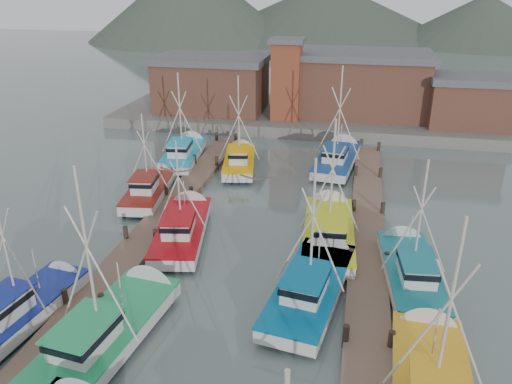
% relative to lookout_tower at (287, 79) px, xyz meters
% --- Properties ---
extents(ground, '(260.00, 260.00, 0.00)m').
position_rel_lookout_tower_xyz_m(ground, '(2.00, -33.00, -5.55)').
color(ground, '#50605E').
rests_on(ground, ground).
extents(dock_left, '(2.30, 46.00, 1.50)m').
position_rel_lookout_tower_xyz_m(dock_left, '(-5.00, -28.96, -5.34)').
color(dock_left, brown).
rests_on(dock_left, ground).
extents(dock_right, '(2.30, 46.00, 1.50)m').
position_rel_lookout_tower_xyz_m(dock_right, '(9.00, -28.96, -5.34)').
color(dock_right, brown).
rests_on(dock_right, ground).
extents(quay, '(44.00, 16.00, 1.20)m').
position_rel_lookout_tower_xyz_m(quay, '(2.00, 4.00, -4.95)').
color(quay, slate).
rests_on(quay, ground).
extents(shed_left, '(12.72, 8.48, 6.20)m').
position_rel_lookout_tower_xyz_m(shed_left, '(-9.00, 2.00, -1.21)').
color(shed_left, brown).
rests_on(shed_left, quay).
extents(shed_center, '(14.84, 9.54, 6.90)m').
position_rel_lookout_tower_xyz_m(shed_center, '(8.00, 4.00, -0.86)').
color(shed_center, brown).
rests_on(shed_center, quay).
extents(shed_right, '(8.48, 6.36, 5.20)m').
position_rel_lookout_tower_xyz_m(shed_right, '(19.00, 1.00, -1.71)').
color(shed_right, brown).
rests_on(shed_right, quay).
extents(lookout_tower, '(3.60, 3.60, 8.50)m').
position_rel_lookout_tower_xyz_m(lookout_tower, '(0.00, 0.00, 0.00)').
color(lookout_tower, brown).
rests_on(lookout_tower, quay).
extents(distant_hills, '(175.00, 140.00, 42.00)m').
position_rel_lookout_tower_xyz_m(distant_hills, '(-10.76, 89.59, -5.55)').
color(distant_hills, '#3E483C').
rests_on(distant_hills, ground).
extents(boat_4, '(4.21, 10.24, 9.88)m').
position_rel_lookout_tower_xyz_m(boat_4, '(-2.63, -36.77, -4.87)').
color(boat_4, '#0F1C33').
rests_on(boat_4, ground).
extents(boat_5, '(4.42, 9.97, 8.80)m').
position_rel_lookout_tower_xyz_m(boat_5, '(6.14, -31.14, -4.87)').
color(boat_5, '#0F1C33').
rests_on(boat_5, ground).
extents(boat_6, '(3.45, 8.22, 8.56)m').
position_rel_lookout_tower_xyz_m(boat_6, '(-7.38, -35.96, -4.87)').
color(boat_6, '#0F1C33').
rests_on(boat_6, ground).
extents(boat_8, '(4.35, 9.43, 7.52)m').
position_rel_lookout_tower_xyz_m(boat_8, '(-2.77, -26.32, -4.87)').
color(boat_8, '#0F1C33').
rests_on(boat_8, ground).
extents(boat_9, '(3.71, 9.94, 9.06)m').
position_rel_lookout_tower_xyz_m(boat_9, '(6.51, -24.80, -4.87)').
color(boat_9, '#0F1C33').
rests_on(boat_9, ground).
extents(boat_10, '(3.60, 8.46, 7.30)m').
position_rel_lookout_tower_xyz_m(boat_10, '(-7.38, -20.69, -4.87)').
color(boat_10, '#0F1C33').
rests_on(boat_10, ground).
extents(boat_11, '(3.56, 8.99, 8.12)m').
position_rel_lookout_tower_xyz_m(boat_11, '(11.25, -28.67, -4.87)').
color(boat_11, '#0F1C33').
rests_on(boat_11, ground).
extents(boat_12, '(3.94, 8.55, 8.87)m').
position_rel_lookout_tower_xyz_m(boat_12, '(-2.14, -13.15, -4.87)').
color(boat_12, '#0F1C33').
rests_on(boat_12, ground).
extents(boat_13, '(4.04, 9.85, 9.80)m').
position_rel_lookout_tower_xyz_m(boat_13, '(6.35, -10.82, -4.87)').
color(boat_13, '#0F1C33').
rests_on(boat_13, ground).
extents(boat_14, '(3.86, 9.37, 8.91)m').
position_rel_lookout_tower_xyz_m(boat_14, '(-7.59, -12.25, -4.87)').
color(boat_14, '#0F1C33').
rests_on(boat_14, ground).
extents(gull_near, '(1.54, 0.61, 0.24)m').
position_rel_lookout_tower_xyz_m(gull_near, '(0.11, -34.24, 2.20)').
color(gull_near, gray).
rests_on(gull_near, ground).
extents(gull_far, '(1.54, 0.61, 0.24)m').
position_rel_lookout_tower_xyz_m(gull_far, '(3.27, -32.31, 1.35)').
color(gull_far, gray).
rests_on(gull_far, ground).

